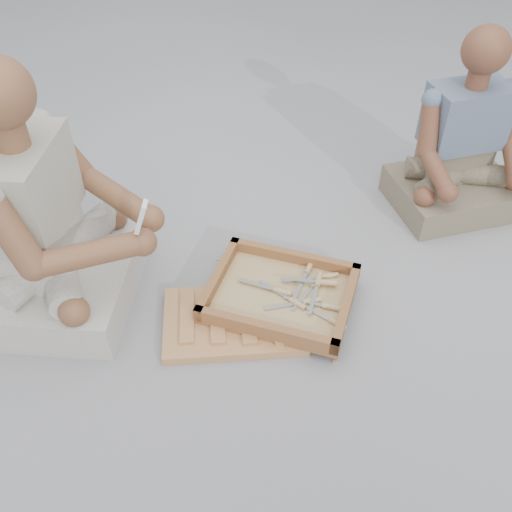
{
  "coord_description": "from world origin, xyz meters",
  "views": [
    {
      "loc": [
        -0.1,
        -1.34,
        1.65
      ],
      "look_at": [
        -0.13,
        0.14,
        0.3
      ],
      "focal_mm": 40.0,
      "sensor_mm": 36.0,
      "label": 1
    }
  ],
  "objects_px": {
    "carved_panel": "(234,321)",
    "companion": "(461,153)",
    "tool_tray": "(280,295)",
    "craftsman": "(52,230)"
  },
  "relations": [
    {
      "from": "carved_panel",
      "to": "companion",
      "type": "height_order",
      "value": "companion"
    },
    {
      "from": "tool_tray",
      "to": "companion",
      "type": "distance_m",
      "value": 1.08
    },
    {
      "from": "carved_panel",
      "to": "companion",
      "type": "distance_m",
      "value": 1.28
    },
    {
      "from": "carved_panel",
      "to": "craftsman",
      "type": "relative_size",
      "value": 0.54
    },
    {
      "from": "craftsman",
      "to": "companion",
      "type": "distance_m",
      "value": 1.76
    },
    {
      "from": "carved_panel",
      "to": "tool_tray",
      "type": "xyz_separation_m",
      "value": [
        0.18,
        0.1,
        0.04
      ]
    },
    {
      "from": "carved_panel",
      "to": "craftsman",
      "type": "xyz_separation_m",
      "value": [
        -0.66,
        0.15,
        0.32
      ]
    },
    {
      "from": "tool_tray",
      "to": "craftsman",
      "type": "xyz_separation_m",
      "value": [
        -0.83,
        0.05,
        0.27
      ]
    },
    {
      "from": "carved_panel",
      "to": "tool_tray",
      "type": "relative_size",
      "value": 0.82
    },
    {
      "from": "craftsman",
      "to": "companion",
      "type": "bearing_deg",
      "value": 114.82
    }
  ]
}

